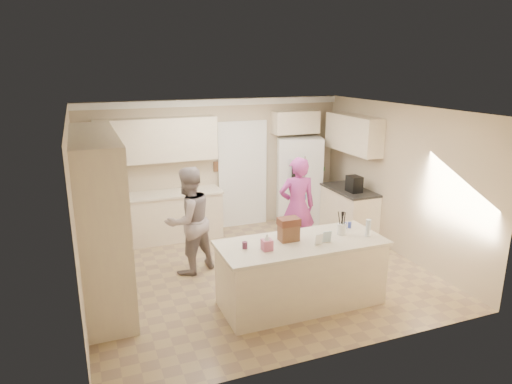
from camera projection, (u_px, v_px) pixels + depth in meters
name	position (u px, v px, depth m)	size (l,w,h in m)	color
floor	(258.00, 273.00, 7.33)	(5.20, 4.60, 0.02)	#9E8559
ceiling	(258.00, 109.00, 6.62)	(5.20, 4.60, 0.02)	white
wall_back	(216.00, 165.00, 9.05)	(5.20, 0.02, 2.60)	#CAB594
wall_front	(337.00, 251.00, 4.90)	(5.20, 0.02, 2.60)	#CAB594
wall_left	(76.00, 215.00, 6.06)	(0.02, 4.60, 2.60)	#CAB594
wall_right	(398.00, 180.00, 7.88)	(0.02, 4.60, 2.60)	#CAB594
crown_back	(215.00, 103.00, 8.67)	(5.20, 0.08, 0.12)	white
pantry_bank	(100.00, 217.00, 6.38)	(0.60, 2.60, 2.35)	#F4E4BB
back_base_cab	(163.00, 218.00, 8.60)	(2.20, 0.60, 0.88)	#F4E4BB
back_countertop	(161.00, 194.00, 8.47)	(2.24, 0.63, 0.04)	beige
back_upper_cab	(157.00, 140.00, 8.32)	(2.20, 0.35, 0.80)	#F4E4BB
doorway_opening	(242.00, 175.00, 9.28)	(0.90, 0.06, 2.10)	black
doorway_casing	(243.00, 176.00, 9.25)	(1.02, 0.03, 2.22)	white
wall_frame_upper	(217.00, 153.00, 8.95)	(0.15, 0.02, 0.20)	brown
wall_frame_lower	(217.00, 167.00, 9.02)	(0.15, 0.02, 0.20)	brown
refrigerator	(298.00, 180.00, 9.54)	(0.90, 0.70, 1.80)	white
fridge_seam	(306.00, 184.00, 9.22)	(0.01, 0.02, 1.78)	gray
fridge_dispenser	(297.00, 173.00, 9.07)	(0.22, 0.03, 0.35)	black
fridge_handle_l	(305.00, 177.00, 9.15)	(0.02, 0.02, 0.85)	silver
fridge_handle_r	(309.00, 177.00, 9.19)	(0.02, 0.02, 0.85)	silver
over_fridge_cab	(296.00, 122.00, 9.24)	(0.95, 0.35, 0.45)	#F4E4BB
right_base_cab	(349.00, 213.00, 8.90)	(0.60, 1.20, 0.88)	#F4E4BB
right_countertop	(350.00, 190.00, 8.78)	(0.63, 1.24, 0.04)	#2D2B28
right_upper_cab	(353.00, 134.00, 8.72)	(0.35, 1.50, 0.70)	#F4E4BB
coffee_maker	(354.00, 184.00, 8.54)	(0.22, 0.28, 0.30)	black
island_base	(301.00, 274.00, 6.29)	(2.20, 0.90, 0.88)	#F4E4BB
island_top	(302.00, 243.00, 6.16)	(2.28, 0.96, 0.05)	beige
utensil_crock	(342.00, 229.00, 6.41)	(0.13, 0.13, 0.15)	white
tissue_box	(267.00, 245.00, 5.86)	(0.13, 0.13, 0.14)	#C95F84
tissue_plume	(267.00, 237.00, 5.83)	(0.08, 0.08, 0.08)	white
dollhouse_body	(289.00, 233.00, 6.16)	(0.26, 0.18, 0.22)	brown
dollhouse_roof	(289.00, 222.00, 6.12)	(0.28, 0.20, 0.10)	#592D1E
jam_jar	(245.00, 245.00, 5.91)	(0.07, 0.07, 0.09)	#59263F
greeting_card_a	(319.00, 240.00, 6.01)	(0.12, 0.01, 0.16)	white
greeting_card_b	(327.00, 237.00, 6.10)	(0.12, 0.01, 0.16)	silver
water_bottle	(368.00, 228.00, 6.32)	(0.07, 0.07, 0.24)	silver
shaker_salt	(345.00, 226.00, 6.63)	(0.05, 0.05, 0.09)	#3646A1
shaker_pepper	(350.00, 225.00, 6.65)	(0.05, 0.05, 0.09)	#3646A1
teen_boy	(189.00, 221.00, 7.17)	(0.84, 0.65, 1.72)	gray
teen_girl	(297.00, 207.00, 7.81)	(0.64, 0.42, 1.75)	#AA368E
fridge_magnets	(306.00, 184.00, 9.22)	(0.76, 0.02, 1.44)	tan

